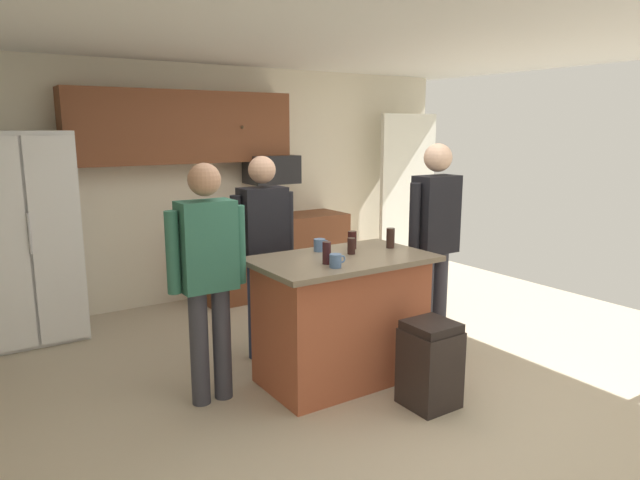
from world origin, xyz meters
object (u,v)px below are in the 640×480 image
(mug_blue_stoneware, at_px, (320,245))
(glass_dark_ale, at_px, (390,238))
(refrigerator, at_px, (25,238))
(microwave_over_range, at_px, (272,169))
(person_elder_center, at_px, (263,243))
(person_host_foreground, at_px, (208,268))
(kitchen_island, at_px, (342,318))
(glass_stout_tall, at_px, (352,240))
(tumbler_amber, at_px, (327,253))
(trash_bin, at_px, (430,364))
(person_guest_by_door, at_px, (435,232))
(glass_pilsner, at_px, (351,246))
(mug_ceramic_white, at_px, (336,261))

(mug_blue_stoneware, relative_size, glass_dark_ale, 0.83)
(refrigerator, xyz_separation_m, microwave_over_range, (2.60, 0.12, 0.50))
(person_elder_center, relative_size, person_host_foreground, 1.00)
(kitchen_island, xyz_separation_m, glass_stout_tall, (0.23, 0.18, 0.55))
(microwave_over_range, height_order, tumbler_amber, microwave_over_range)
(person_elder_center, bearing_deg, glass_dark_ale, 28.14)
(person_elder_center, height_order, trash_bin, person_elder_center)
(person_guest_by_door, xyz_separation_m, trash_bin, (-0.75, -0.75, -0.75))
(tumbler_amber, relative_size, glass_dark_ale, 1.00)
(tumbler_amber, bearing_deg, glass_pilsner, 25.95)
(person_elder_center, bearing_deg, person_guest_by_door, 41.89)
(refrigerator, height_order, trash_bin, refrigerator)
(person_elder_center, bearing_deg, mug_ceramic_white, -18.03)
(kitchen_island, height_order, mug_blue_stoneware, mug_blue_stoneware)
(kitchen_island, xyz_separation_m, mug_blue_stoneware, (-0.03, 0.25, 0.53))
(glass_dark_ale, bearing_deg, mug_blue_stoneware, 158.91)
(glass_stout_tall, relative_size, mug_blue_stoneware, 1.07)
(person_elder_center, xyz_separation_m, person_host_foreground, (-0.70, -0.52, -0.00))
(glass_dark_ale, distance_m, trash_bin, 1.08)
(glass_stout_tall, height_order, trash_bin, glass_stout_tall)
(mug_ceramic_white, bearing_deg, glass_pilsner, 39.75)
(kitchen_island, height_order, mug_ceramic_white, mug_ceramic_white)
(tumbler_amber, height_order, glass_dark_ale, same)
(glass_pilsner, bearing_deg, tumbler_amber, -154.05)
(glass_pilsner, height_order, trash_bin, glass_pilsner)
(person_elder_center, xyz_separation_m, glass_dark_ale, (0.79, -0.69, 0.07))
(person_guest_by_door, height_order, glass_dark_ale, person_guest_by_door)
(refrigerator, height_order, person_elder_center, refrigerator)
(kitchen_island, height_order, person_host_foreground, person_host_foreground)
(glass_pilsner, relative_size, glass_stout_tall, 0.88)
(refrigerator, relative_size, tumbler_amber, 11.84)
(refrigerator, xyz_separation_m, glass_pilsner, (1.99, -2.25, 0.09))
(kitchen_island, xyz_separation_m, person_guest_by_door, (1.02, 0.06, 0.55))
(mug_ceramic_white, height_order, glass_dark_ale, glass_dark_ale)
(glass_pilsner, height_order, glass_stout_tall, glass_stout_tall)
(tumbler_amber, bearing_deg, kitchen_island, 29.74)
(glass_dark_ale, bearing_deg, glass_stout_tall, 153.66)
(person_guest_by_door, xyz_separation_m, glass_dark_ale, (-0.51, -0.02, 0.01))
(kitchen_island, relative_size, trash_bin, 2.20)
(mug_blue_stoneware, bearing_deg, trash_bin, -72.63)
(tumbler_amber, xyz_separation_m, trash_bin, (0.49, -0.56, -0.75))
(person_elder_center, bearing_deg, refrigerator, -154.89)
(kitchen_island, bearing_deg, tumbler_amber, -150.26)
(person_host_foreground, relative_size, tumbler_amber, 10.57)
(person_host_foreground, xyz_separation_m, trash_bin, (1.24, -0.90, -0.68))
(person_elder_center, distance_m, trash_bin, 1.67)
(refrigerator, relative_size, person_guest_by_door, 1.06)
(person_elder_center, distance_m, tumbler_amber, 0.87)
(glass_dark_ale, bearing_deg, person_elder_center, 138.85)
(person_host_foreground, relative_size, person_guest_by_door, 0.94)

